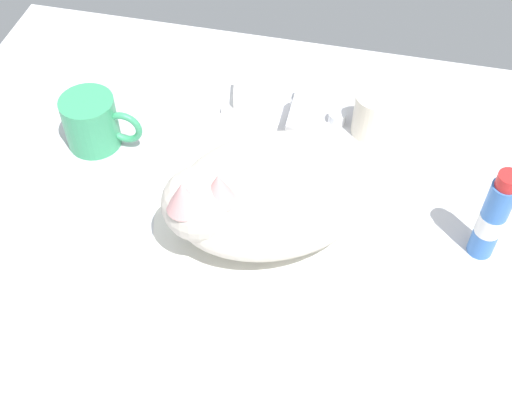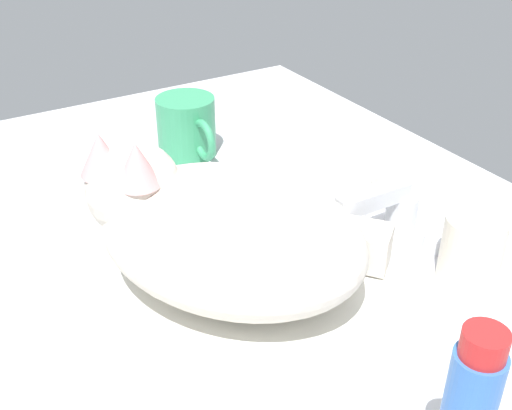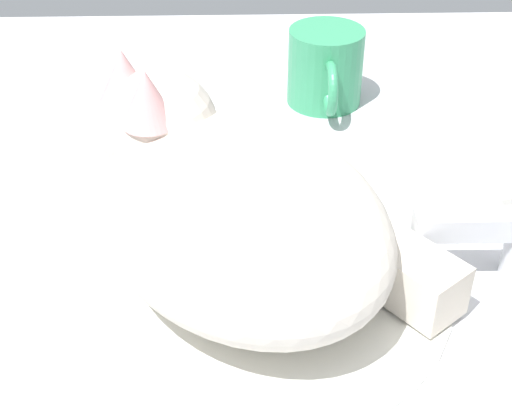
{
  "view_description": "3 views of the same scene",
  "coord_description": "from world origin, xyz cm",
  "px_view_note": "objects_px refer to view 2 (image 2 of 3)",
  "views": [
    {
      "loc": [
        10.71,
        -56.68,
        72.08
      ],
      "look_at": [
        -1.88,
        -1.85,
        5.41
      ],
      "focal_mm": 47.26,
      "sensor_mm": 36.0,
      "label": 1
    },
    {
      "loc": [
        44.77,
        -24.19,
        39.68
      ],
      "look_at": [
        -1.81,
        3.86,
        7.38
      ],
      "focal_mm": 45.05,
      "sensor_mm": 36.0,
      "label": 2
    },
    {
      "loc": [
        44.8,
        -0.02,
        39.01
      ],
      "look_at": [
        -0.11,
        1.19,
        7.01
      ],
      "focal_mm": 53.2,
      "sensor_mm": 36.0,
      "label": 3
    }
  ],
  "objects_px": {
    "coffee_mug": "(187,127)",
    "soap_bar": "(363,176)",
    "cat": "(218,228)",
    "rinse_cup": "(472,249)",
    "faucet": "(393,209)"
  },
  "relations": [
    {
      "from": "coffee_mug",
      "to": "rinse_cup",
      "type": "distance_m",
      "value": 0.42
    },
    {
      "from": "faucet",
      "to": "rinse_cup",
      "type": "distance_m",
      "value": 0.11
    },
    {
      "from": "rinse_cup",
      "to": "coffee_mug",
      "type": "bearing_deg",
      "value": -163.81
    },
    {
      "from": "rinse_cup",
      "to": "soap_bar",
      "type": "distance_m",
      "value": 0.19
    },
    {
      "from": "cat",
      "to": "coffee_mug",
      "type": "relative_size",
      "value": 2.76
    },
    {
      "from": "faucet",
      "to": "cat",
      "type": "height_order",
      "value": "cat"
    },
    {
      "from": "cat",
      "to": "faucet",
      "type": "bearing_deg",
      "value": 86.6
    },
    {
      "from": "faucet",
      "to": "coffee_mug",
      "type": "bearing_deg",
      "value": -158.93
    },
    {
      "from": "cat",
      "to": "soap_bar",
      "type": "xyz_separation_m",
      "value": [
        -0.07,
        0.24,
        -0.04
      ]
    },
    {
      "from": "cat",
      "to": "soap_bar",
      "type": "distance_m",
      "value": 0.25
    },
    {
      "from": "rinse_cup",
      "to": "soap_bar",
      "type": "bearing_deg",
      "value": 174.36
    },
    {
      "from": "coffee_mug",
      "to": "soap_bar",
      "type": "xyz_separation_m",
      "value": [
        0.21,
        0.14,
        -0.02
      ]
    },
    {
      "from": "cat",
      "to": "coffee_mug",
      "type": "distance_m",
      "value": 0.3
    },
    {
      "from": "coffee_mug",
      "to": "rinse_cup",
      "type": "bearing_deg",
      "value": 16.19
    },
    {
      "from": "cat",
      "to": "rinse_cup",
      "type": "distance_m",
      "value": 0.25
    }
  ]
}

